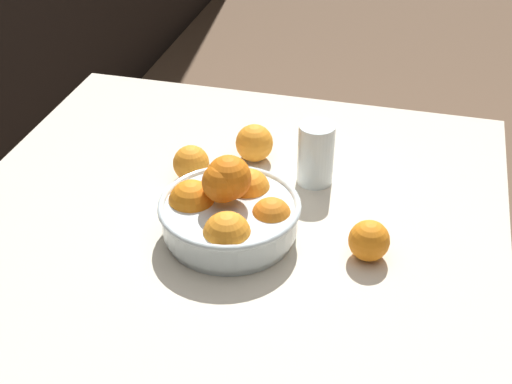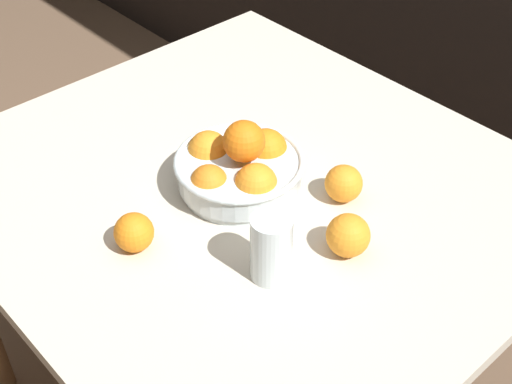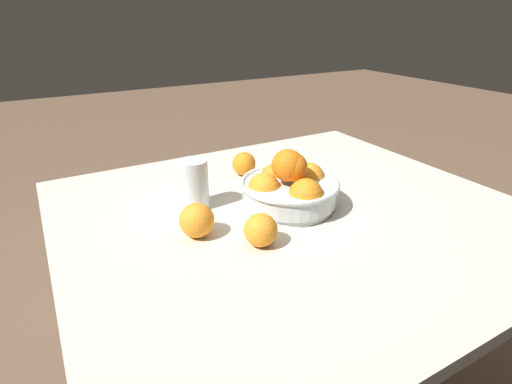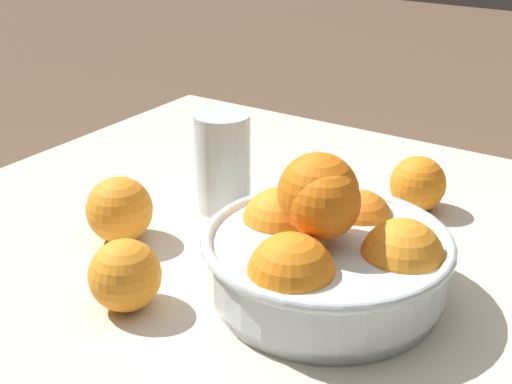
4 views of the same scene
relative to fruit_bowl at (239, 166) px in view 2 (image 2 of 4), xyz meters
name	(u,v)px [view 2 (image 2 of 4)]	position (x,y,z in m)	size (l,w,h in m)	color
dining_table	(249,215)	(0.00, 0.02, -0.13)	(1.09, 0.99, 0.75)	beige
fruit_bowl	(239,166)	(0.00, 0.00, 0.00)	(0.25, 0.25, 0.15)	silver
juice_glass	(271,251)	(0.21, -0.11, 0.00)	(0.07, 0.07, 0.12)	#F4A314
orange_loose_near_bowl	(135,233)	(0.01, -0.24, -0.02)	(0.07, 0.07, 0.07)	orange
orange_loose_front	(344,183)	(0.15, 0.12, -0.02)	(0.07, 0.07, 0.07)	orange
orange_loose_aside	(347,236)	(0.25, 0.02, -0.01)	(0.08, 0.08, 0.08)	orange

